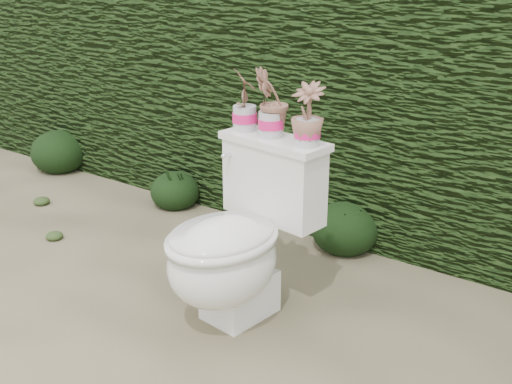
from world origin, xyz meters
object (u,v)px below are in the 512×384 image
Objects in this scene: potted_plant_left at (244,101)px; potted_plant_center at (271,104)px; toilet at (236,244)px; potted_plant_right at (308,116)px.

potted_plant_center is (0.15, -0.02, 0.01)m from potted_plant_left.
toilet is 0.62m from potted_plant_right.
potted_plant_center is (0.01, 0.24, 0.56)m from toilet.
potted_plant_right is (0.20, -0.03, -0.02)m from potted_plant_center.
potted_plant_center is 0.20m from potted_plant_right.
potted_plant_center is at bearing 166.70° from potted_plant_right.
potted_plant_right is (0.21, 0.21, 0.54)m from toilet.
potted_plant_center reaches higher than potted_plant_left.
potted_plant_right is at bearing 102.83° from potted_plant_center.
toilet is at bearing 17.86° from potted_plant_center.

